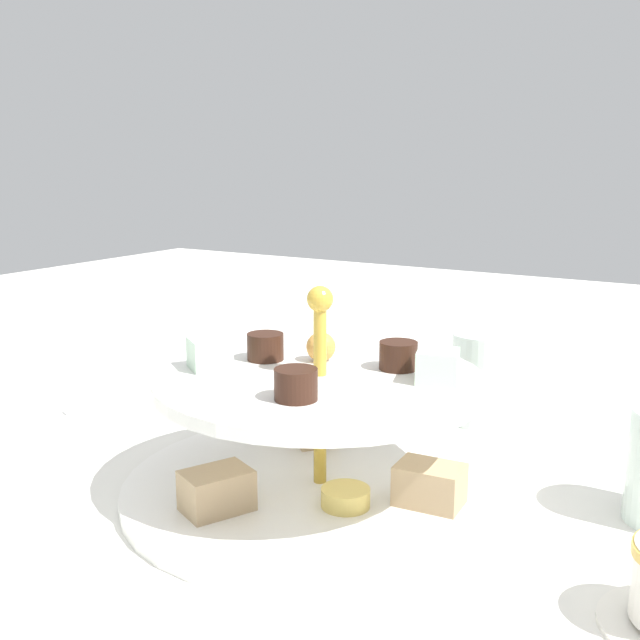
{
  "coord_description": "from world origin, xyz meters",
  "views": [
    {
      "loc": [
        0.29,
        -0.48,
        0.26
      ],
      "look_at": [
        0.0,
        0.0,
        0.14
      ],
      "focal_mm": 43.29,
      "sensor_mm": 36.0,
      "label": 1
    }
  ],
  "objects": [
    {
      "name": "ground_plane",
      "position": [
        0.0,
        0.0,
        0.0
      ],
      "size": [
        2.4,
        2.4,
        0.0
      ],
      "primitive_type": "plane",
      "color": "silver"
    },
    {
      "name": "tiered_serving_stand",
      "position": [
        0.0,
        -0.0,
        0.04
      ],
      "size": [
        0.31,
        0.31,
        0.17
      ],
      "color": "white",
      "rests_on": "ground_plane"
    },
    {
      "name": "water_glass_mid_back",
      "position": [
        0.05,
        0.23,
        0.05
      ],
      "size": [
        0.06,
        0.06,
        0.09
      ],
      "primitive_type": "cylinder",
      "color": "silver",
      "rests_on": "ground_plane"
    },
    {
      "name": "butter_knife_left",
      "position": [
        -0.29,
        0.1,
        0.0
      ],
      "size": [
        0.08,
        0.16,
        0.0
      ],
      "primitive_type": "cube",
      "rotation": [
        0.0,
        0.0,
        4.31
      ],
      "color": "silver",
      "rests_on": "ground_plane"
    }
  ]
}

